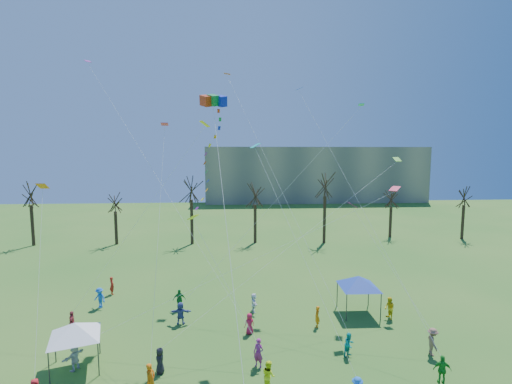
{
  "coord_description": "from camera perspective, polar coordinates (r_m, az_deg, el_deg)",
  "views": [
    {
      "loc": [
        -1.11,
        -16.96,
        13.42
      ],
      "look_at": [
        0.38,
        5.0,
        11.0
      ],
      "focal_mm": 25.0,
      "sensor_mm": 36.0,
      "label": 1
    }
  ],
  "objects": [
    {
      "name": "festival_crowd",
      "position": [
        27.1,
        -3.89,
        -21.35
      ],
      "size": [
        25.97,
        17.3,
        1.85
      ],
      "color": "red",
      "rests_on": "ground"
    },
    {
      "name": "canopy_tent_white",
      "position": [
        26.11,
        -27.01,
        -19.04
      ],
      "size": [
        3.81,
        3.81,
        3.01
      ],
      "color": "#3F3F44",
      "rests_on": "ground"
    },
    {
      "name": "small_kites_aloft",
      "position": [
        28.47,
        -0.87,
        6.13
      ],
      "size": [
        29.11,
        19.27,
        31.46
      ],
      "color": "orange",
      "rests_on": "ground"
    },
    {
      "name": "big_box_kite",
      "position": [
        26.38,
        -6.9,
        4.91
      ],
      "size": [
        2.14,
        7.61,
        19.79
      ],
      "color": "red",
      "rests_on": "ground"
    },
    {
      "name": "distant_building",
      "position": [
        101.8,
        9.27,
        2.86
      ],
      "size": [
        60.0,
        14.0,
        15.0
      ],
      "primitive_type": "cube",
      "color": "gray",
      "rests_on": "ground"
    },
    {
      "name": "bare_tree_row",
      "position": [
        52.81,
        -0.73,
        -0.89
      ],
      "size": [
        69.76,
        8.25,
        11.07
      ],
      "color": "black",
      "rests_on": "ground"
    },
    {
      "name": "canopy_tent_blue",
      "position": [
        31.83,
        16.1,
        -13.61
      ],
      "size": [
        4.3,
        4.3,
        3.22
      ],
      "color": "#3F3F44",
      "rests_on": "ground"
    }
  ]
}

